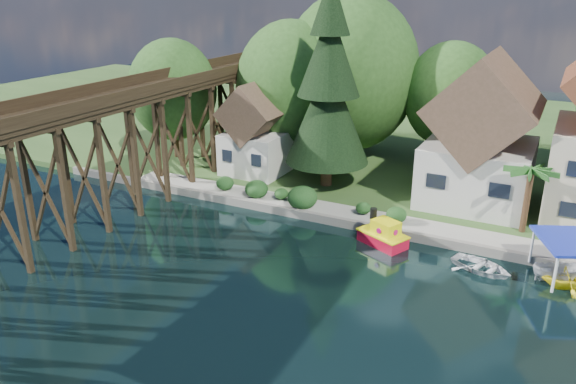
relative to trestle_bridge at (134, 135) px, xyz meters
name	(u,v)px	position (x,y,z in m)	size (l,w,h in m)	color
ground	(297,279)	(16.00, -5.17, -5.35)	(140.00, 140.00, 0.00)	black
bank	(436,137)	(16.00, 28.83, -5.10)	(140.00, 52.00, 0.50)	#2B481C
seawall	(405,235)	(20.00, 2.83, -5.04)	(60.00, 0.40, 0.62)	slate
promenade	(440,230)	(22.00, 4.13, -4.82)	(50.00, 2.60, 0.06)	gray
trestle_bridge	(134,135)	(0.00, 0.00, 0.00)	(4.12, 44.18, 9.30)	black
house_left	(481,141)	(23.00, 10.83, -0.21)	(7.64, 8.64, 11.02)	beige
shed	(256,134)	(5.00, 9.33, -1.52)	(5.09, 5.40, 7.85)	beige
bg_trees	(420,93)	(17.00, 16.08, 1.94)	(49.90, 13.30, 10.57)	#382314
shrubs	(297,195)	(11.40, 4.09, -4.12)	(15.76, 2.47, 1.70)	#183B15
conifer	(329,88)	(11.68, 8.98, 3.01)	(6.63, 6.63, 16.31)	#382314
palm_tree	(531,173)	(26.88, 6.51, -0.75)	(3.88, 3.88, 4.70)	#382314
tugboat	(383,235)	(18.99, 1.36, -4.66)	(3.60, 2.89, 2.29)	red
boat_white_a	(482,265)	(25.26, 0.66, -4.98)	(2.57, 3.60, 0.75)	white
boat_canopy	(562,263)	(29.45, 1.45, -4.25)	(4.13, 4.76, 2.57)	silver
boat_yellow	(567,277)	(29.79, 0.74, -4.64)	(2.31, 2.67, 1.41)	yellow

